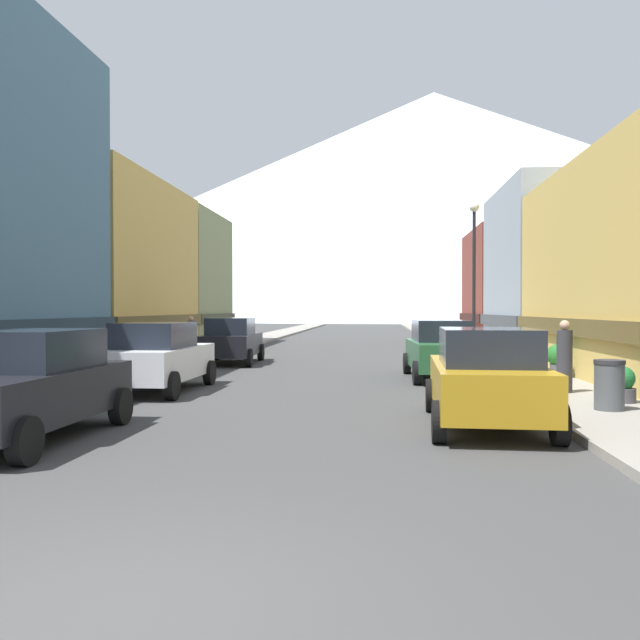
{
  "coord_description": "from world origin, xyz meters",
  "views": [
    {
      "loc": [
        1.83,
        -4.59,
        2.12
      ],
      "look_at": [
        -0.89,
        27.65,
        1.6
      ],
      "focal_mm": 37.93,
      "sensor_mm": 36.0,
      "label": 1
    }
  ],
  "objects_px": {
    "car_left_2": "(231,341)",
    "potted_plant_1": "(557,359)",
    "car_right_1": "(442,349)",
    "car_right_0": "(487,377)",
    "car_left_1": "(157,357)",
    "pedestrian_1": "(565,359)",
    "trash_bin_right": "(609,385)",
    "streetlamp_right": "(474,258)",
    "car_left_0": "(27,385)",
    "potted_plant_0": "(622,385)",
    "pedestrian_0": "(191,337)"
  },
  "relations": [
    {
      "from": "potted_plant_1",
      "to": "streetlamp_right",
      "type": "xyz_separation_m",
      "value": [
        -1.65,
        5.1,
        3.29
      ]
    },
    {
      "from": "trash_bin_right",
      "to": "streetlamp_right",
      "type": "relative_size",
      "value": 0.17
    },
    {
      "from": "car_left_2",
      "to": "pedestrian_1",
      "type": "xyz_separation_m",
      "value": [
        10.05,
        -9.43,
        0.04
      ]
    },
    {
      "from": "potted_plant_1",
      "to": "streetlamp_right",
      "type": "bearing_deg",
      "value": 107.91
    },
    {
      "from": "car_left_2",
      "to": "streetlamp_right",
      "type": "xyz_separation_m",
      "value": [
        9.15,
        -0.81,
        3.09
      ]
    },
    {
      "from": "car_left_0",
      "to": "car_left_2",
      "type": "distance_m",
      "value": 15.35
    },
    {
      "from": "potted_plant_1",
      "to": "pedestrian_1",
      "type": "height_order",
      "value": "pedestrian_1"
    },
    {
      "from": "potted_plant_1",
      "to": "car_right_0",
      "type": "bearing_deg",
      "value": -112.92
    },
    {
      "from": "car_left_1",
      "to": "streetlamp_right",
      "type": "distance_m",
      "value": 12.6
    },
    {
      "from": "car_right_1",
      "to": "potted_plant_0",
      "type": "xyz_separation_m",
      "value": [
        3.2,
        -5.98,
        -0.38
      ]
    },
    {
      "from": "car_left_1",
      "to": "trash_bin_right",
      "type": "height_order",
      "value": "car_left_1"
    },
    {
      "from": "car_left_2",
      "to": "potted_plant_1",
      "type": "relative_size",
      "value": 4.65
    },
    {
      "from": "car_right_1",
      "to": "potted_plant_1",
      "type": "distance_m",
      "value": 3.31
    },
    {
      "from": "trash_bin_right",
      "to": "pedestrian_1",
      "type": "relative_size",
      "value": 0.57
    },
    {
      "from": "potted_plant_1",
      "to": "trash_bin_right",
      "type": "bearing_deg",
      "value": -95.89
    },
    {
      "from": "potted_plant_0",
      "to": "streetlamp_right",
      "type": "xyz_separation_m",
      "value": [
        -1.65,
        10.26,
        3.47
      ]
    },
    {
      "from": "potted_plant_0",
      "to": "pedestrian_1",
      "type": "relative_size",
      "value": 0.45
    },
    {
      "from": "car_left_0",
      "to": "potted_plant_0",
      "type": "relative_size",
      "value": 5.77
    },
    {
      "from": "car_right_0",
      "to": "potted_plant_1",
      "type": "height_order",
      "value": "car_right_0"
    },
    {
      "from": "car_left_0",
      "to": "car_right_1",
      "type": "bearing_deg",
      "value": 53.49
    },
    {
      "from": "car_left_0",
      "to": "trash_bin_right",
      "type": "bearing_deg",
      "value": 17.15
    },
    {
      "from": "car_left_2",
      "to": "potted_plant_0",
      "type": "bearing_deg",
      "value": -45.7
    },
    {
      "from": "car_right_0",
      "to": "trash_bin_right",
      "type": "distance_m",
      "value": 2.86
    },
    {
      "from": "pedestrian_0",
      "to": "streetlamp_right",
      "type": "bearing_deg",
      "value": -18.28
    },
    {
      "from": "car_left_2",
      "to": "potted_plant_0",
      "type": "relative_size",
      "value": 5.83
    },
    {
      "from": "car_right_1",
      "to": "trash_bin_right",
      "type": "bearing_deg",
      "value": -70.3
    },
    {
      "from": "trash_bin_right",
      "to": "pedestrian_0",
      "type": "distance_m",
      "value": 19.78
    },
    {
      "from": "car_right_1",
      "to": "potted_plant_1",
      "type": "bearing_deg",
      "value": -14.44
    },
    {
      "from": "car_left_2",
      "to": "pedestrian_0",
      "type": "height_order",
      "value": "pedestrian_0"
    },
    {
      "from": "car_left_0",
      "to": "car_left_1",
      "type": "bearing_deg",
      "value": 90.02
    },
    {
      "from": "pedestrian_1",
      "to": "car_left_2",
      "type": "bearing_deg",
      "value": 136.82
    },
    {
      "from": "car_left_1",
      "to": "car_right_0",
      "type": "xyz_separation_m",
      "value": [
        7.6,
        -4.59,
        0.0
      ]
    },
    {
      "from": "trash_bin_right",
      "to": "potted_plant_0",
      "type": "height_order",
      "value": "trash_bin_right"
    },
    {
      "from": "car_right_0",
      "to": "car_right_1",
      "type": "distance_m",
      "value": 8.4
    },
    {
      "from": "trash_bin_right",
      "to": "pedestrian_0",
      "type": "height_order",
      "value": "pedestrian_0"
    },
    {
      "from": "car_right_0",
      "to": "streetlamp_right",
      "type": "xyz_separation_m",
      "value": [
        1.55,
        12.68,
        3.09
      ]
    },
    {
      "from": "trash_bin_right",
      "to": "potted_plant_1",
      "type": "xyz_separation_m",
      "value": [
        0.65,
        6.3,
        0.06
      ]
    },
    {
      "from": "potted_plant_0",
      "to": "potted_plant_1",
      "type": "xyz_separation_m",
      "value": [
        0.0,
        5.16,
        0.18
      ]
    },
    {
      "from": "pedestrian_1",
      "to": "car_right_0",
      "type": "bearing_deg",
      "value": -121.17
    },
    {
      "from": "car_left_1",
      "to": "potted_plant_1",
      "type": "relative_size",
      "value": 4.61
    },
    {
      "from": "car_left_2",
      "to": "potted_plant_1",
      "type": "distance_m",
      "value": 12.31
    },
    {
      "from": "car_left_1",
      "to": "car_right_0",
      "type": "bearing_deg",
      "value": -31.12
    },
    {
      "from": "trash_bin_right",
      "to": "car_left_1",
      "type": "bearing_deg",
      "value": 161.89
    },
    {
      "from": "potted_plant_0",
      "to": "trash_bin_right",
      "type": "bearing_deg",
      "value": -119.49
    },
    {
      "from": "car_left_2",
      "to": "car_right_0",
      "type": "xyz_separation_m",
      "value": [
        7.59,
        -13.48,
        0.0
      ]
    },
    {
      "from": "car_left_1",
      "to": "car_right_1",
      "type": "xyz_separation_m",
      "value": [
        7.6,
        3.81,
        0.0
      ]
    },
    {
      "from": "car_left_1",
      "to": "car_right_1",
      "type": "distance_m",
      "value": 8.5
    },
    {
      "from": "car_left_0",
      "to": "car_left_1",
      "type": "relative_size",
      "value": 1.0
    },
    {
      "from": "potted_plant_1",
      "to": "pedestrian_1",
      "type": "distance_m",
      "value": 3.61
    },
    {
      "from": "pedestrian_0",
      "to": "potted_plant_1",
      "type": "bearing_deg",
      "value": -34.0
    }
  ]
}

